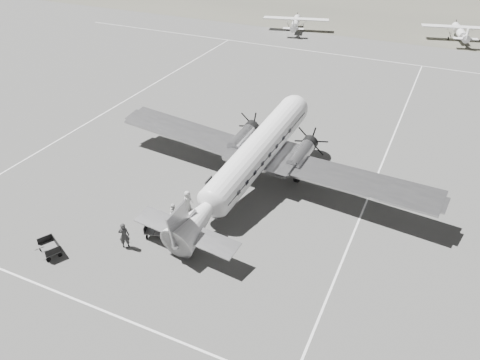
% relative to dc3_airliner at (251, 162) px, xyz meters
% --- Properties ---
extents(ground, '(260.00, 260.00, 0.00)m').
position_rel_dc3_airliner_xyz_m(ground, '(-2.90, -1.47, -2.79)').
color(ground, '#61615F').
rests_on(ground, ground).
extents(taxi_line_near, '(60.00, 0.15, 0.01)m').
position_rel_dc3_airliner_xyz_m(taxi_line_near, '(-2.90, -15.47, -2.78)').
color(taxi_line_near, white).
rests_on(taxi_line_near, ground).
extents(taxi_line_right, '(0.15, 80.00, 0.01)m').
position_rel_dc3_airliner_xyz_m(taxi_line_right, '(9.10, -1.47, -2.78)').
color(taxi_line_right, white).
rests_on(taxi_line_right, ground).
extents(taxi_line_left, '(0.15, 60.00, 0.01)m').
position_rel_dc3_airliner_xyz_m(taxi_line_left, '(-20.90, 8.53, -2.78)').
color(taxi_line_left, white).
rests_on(taxi_line_left, ground).
extents(taxi_line_horizon, '(90.00, 0.15, 0.01)m').
position_rel_dc3_airliner_xyz_m(taxi_line_horizon, '(-2.90, 38.53, -2.78)').
color(taxi_line_horizon, white).
rests_on(taxi_line_horizon, ground).
extents(dc3_airliner, '(31.38, 23.48, 5.58)m').
position_rel_dc3_airliner_xyz_m(dc3_airliner, '(0.00, 0.00, 0.00)').
color(dc3_airliner, '#B8B8BB').
rests_on(dc3_airliner, ground).
extents(light_plane_left, '(13.05, 11.53, 2.32)m').
position_rel_dc3_airliner_xyz_m(light_plane_left, '(-12.92, 48.30, -1.63)').
color(light_plane_left, white).
rests_on(light_plane_left, ground).
extents(light_plane_right, '(13.75, 12.12, 2.45)m').
position_rel_dc3_airliner_xyz_m(light_plane_right, '(12.81, 53.76, -1.56)').
color(light_plane_right, white).
rests_on(light_plane_right, ground).
extents(baggage_cart_near, '(2.00, 1.66, 0.97)m').
position_rel_dc3_airliner_xyz_m(baggage_cart_near, '(-3.69, -8.21, -2.30)').
color(baggage_cart_near, '#535353').
rests_on(baggage_cart_near, ground).
extents(baggage_cart_far, '(2.15, 1.92, 1.00)m').
position_rel_dc3_airliner_xyz_m(baggage_cart_far, '(-9.28, -12.89, -2.29)').
color(baggage_cart_far, '#535353').
rests_on(baggage_cart_far, ground).
extents(ground_crew, '(0.89, 0.80, 2.04)m').
position_rel_dc3_airliner_xyz_m(ground_crew, '(-5.05, -10.13, -1.77)').
color(ground_crew, '#2E2E2E').
rests_on(ground_crew, ground).
extents(ramp_agent, '(0.68, 0.84, 1.61)m').
position_rel_dc3_airliner_xyz_m(ramp_agent, '(-3.46, -6.21, -1.98)').
color(ramp_agent, silver).
rests_on(ramp_agent, ground).
extents(passenger, '(0.79, 0.98, 1.75)m').
position_rel_dc3_airliner_xyz_m(passenger, '(-3.27, -4.53, -1.92)').
color(passenger, '#BCBCBA').
rests_on(passenger, ground).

